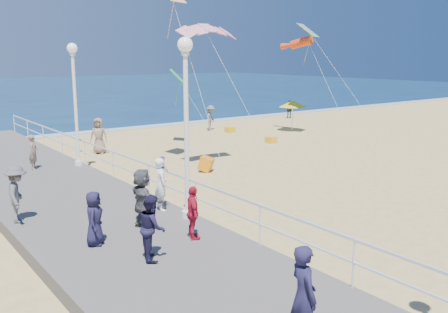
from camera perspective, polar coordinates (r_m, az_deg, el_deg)
ground at (r=18.63m, az=9.92°, el=-4.90°), size 160.00×160.00×0.00m
surf_line at (r=35.62m, az=-14.66°, el=2.78°), size 160.00×1.20×0.04m
boardwalk at (r=14.34m, az=-11.52°, el=-9.18°), size 5.00×44.00×0.40m
railing at (r=15.15m, az=-3.26°, el=-3.66°), size 0.05×42.00×0.55m
lamp_post_mid at (r=14.54m, az=-4.36°, el=5.37°), size 0.44×0.44×5.32m
lamp_post_far at (r=22.64m, az=-16.70°, el=7.11°), size 0.44×0.44×5.32m
woman_holding_toddler at (r=15.78m, az=-7.20°, el=-3.15°), size 0.57×0.71×1.68m
toddler_held at (r=15.87m, az=-7.03°, el=-1.46°), size 0.43×0.49×0.84m
spectator_0 at (r=8.68m, az=9.07°, el=-15.49°), size 0.60×0.75×1.78m
spectator_2 at (r=15.72m, az=-22.57°, el=-3.99°), size 0.95×1.24×1.69m
spectator_3 at (r=13.27m, az=-3.57°, el=-6.45°), size 0.64×0.92×1.44m
spectator_4 at (r=13.28m, az=-14.60°, el=-6.85°), size 0.76×0.83×1.42m
spectator_5 at (r=14.19m, az=-9.28°, el=-4.78°), size 0.55×1.62×1.73m
spectator_6 at (r=22.81m, az=-20.95°, el=0.49°), size 0.59×0.65×1.50m
spectator_7 at (r=12.11m, az=-8.23°, el=-8.01°), size 0.84×0.93×1.58m
beach_walker_a at (r=35.15m, az=-1.53°, el=4.44°), size 1.29×1.22×1.76m
beach_walker_b at (r=42.40m, az=7.48°, el=5.39°), size 0.91×0.85×1.50m
beach_walker_c at (r=27.54m, az=-14.12°, el=2.30°), size 1.12×1.07×1.93m
box_kite at (r=22.64m, az=-2.07°, el=-1.02°), size 0.87×0.90×0.74m
beach_umbrella at (r=34.89m, az=7.87°, el=5.98°), size 1.90×1.90×2.14m
beach_chair_left at (r=30.13m, az=5.41°, el=1.90°), size 0.55×0.55×0.40m
beach_chair_right at (r=34.14m, az=0.69°, el=3.08°), size 0.55×0.55×0.40m
kite_parafoil at (r=22.76m, az=-1.87°, el=14.47°), size 2.85×0.94×0.65m
kite_windsock at (r=33.59m, az=8.85°, el=12.75°), size 0.99×2.58×1.06m
kite_diamond_multi at (r=32.46m, az=9.58°, el=14.05°), size 1.72×1.61×0.84m
kite_diamond_green at (r=29.43m, az=-5.34°, el=9.13°), size 1.35×1.41×0.82m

